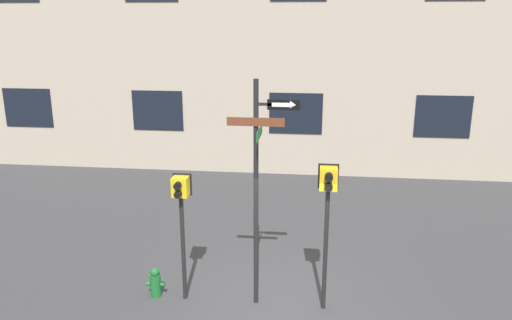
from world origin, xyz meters
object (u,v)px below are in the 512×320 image
at_px(pedestrian_signal_left, 181,205).
at_px(fire_hydrant, 155,282).
at_px(street_sign_pole, 259,179).
at_px(pedestrian_signal_right, 328,199).

bearing_deg(pedestrian_signal_left, fire_hydrant, 178.16).
bearing_deg(street_sign_pole, fire_hydrant, -179.86).
distance_m(street_sign_pole, fire_hydrant, 3.00).
distance_m(street_sign_pole, pedestrian_signal_left, 1.55).
xyz_separation_m(pedestrian_signal_left, fire_hydrant, (-0.59, 0.02, -1.65)).
height_order(pedestrian_signal_right, fire_hydrant, pedestrian_signal_right).
relative_size(pedestrian_signal_left, fire_hydrant, 4.18).
bearing_deg(fire_hydrant, pedestrian_signal_right, -0.87).
distance_m(pedestrian_signal_left, pedestrian_signal_right, 2.68).
xyz_separation_m(pedestrian_signal_right, fire_hydrant, (-3.25, 0.05, -1.89)).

